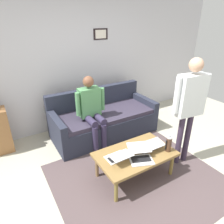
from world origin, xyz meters
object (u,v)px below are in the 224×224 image
coffee_table (135,155)px  laptop_left (118,157)px  couch (103,119)px  person_seated (92,108)px  laptop_center (150,146)px  laptop_right (140,156)px  french_press (169,144)px  person_standing (190,100)px

coffee_table → laptop_left: bearing=-1.9°
couch → person_seated: person_seated is taller
coffee_table → laptop_center: size_ratio=3.30×
couch → laptop_left: 1.42m
laptop_right → french_press: french_press is taller
laptop_center → laptop_right: bearing=23.0°
laptop_center → french_press: bearing=135.3°
laptop_right → french_press: bearing=171.5°
coffee_table → french_press: bearing=155.8°
laptop_right → coffee_table: bearing=-95.7°
coffee_table → person_seated: person_seated is taller
coffee_table → french_press: size_ratio=4.24×
couch → laptop_center: (-0.05, 1.35, 0.14)m
person_standing → french_press: bearing=11.2°
laptop_right → french_press: size_ratio=1.72×
couch → coffee_table: (0.20, 1.33, 0.06)m
couch → french_press: 1.57m
coffee_table → person_seated: 1.17m
laptop_left → person_standing: size_ratio=0.19×
french_press → person_standing: person_standing is taller
person_seated → french_press: bearing=114.2°
laptop_center → french_press: size_ratio=1.28×
coffee_table → laptop_right: size_ratio=2.46×
laptop_center → laptop_right: (0.27, 0.11, 0.01)m
couch → laptop_left: couch is taller
french_press → person_standing: size_ratio=0.16×
couch → laptop_center: bearing=92.3°
couch → laptop_right: couch is taller
couch → laptop_left: bearing=69.7°
coffee_table → french_press: 0.51m
couch → laptop_right: bearing=81.6°
laptop_left → french_press: (-0.73, 0.21, 0.08)m
laptop_right → person_standing: 1.08m
person_seated → coffee_table: bearing=97.5°
laptop_right → french_press: 0.46m
laptop_left → laptop_right: 0.31m
laptop_center → french_press: 0.27m
coffee_table → person_seated: bearing=-82.5°
french_press → laptop_right: bearing=-8.5°
laptop_center → coffee_table: bearing=-3.6°
laptop_center → person_standing: bearing=170.5°
couch → person_standing: 1.77m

